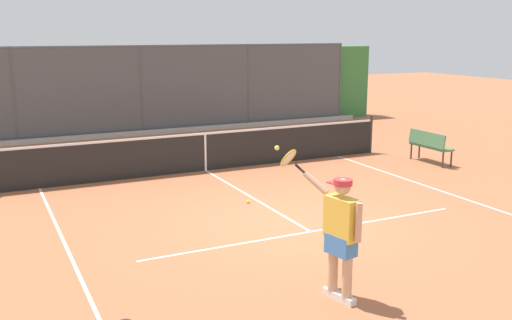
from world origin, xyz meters
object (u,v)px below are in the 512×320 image
object	(u,v)px
tennis_player	(340,230)
courtside_bench	(429,144)
tennis_ball_near_net	(349,251)
tennis_ball_near_baseline	(248,202)

from	to	relation	value
tennis_player	courtside_bench	distance (m)	8.74
tennis_player	tennis_ball_near_net	bearing A→B (deg)	-51.09
tennis_player	courtside_bench	size ratio (longest dim) A/B	1.47
tennis_ball_near_baseline	courtside_bench	size ratio (longest dim) A/B	0.05
tennis_ball_near_net	tennis_ball_near_baseline	bearing A→B (deg)	-84.99
courtside_bench	tennis_player	bearing A→B (deg)	-49.49
tennis_ball_near_net	tennis_player	bearing A→B (deg)	50.29
tennis_ball_near_net	tennis_ball_near_baseline	world-z (taller)	same
tennis_player	tennis_ball_near_baseline	size ratio (longest dim) A/B	28.88
tennis_player	courtside_bench	world-z (taller)	tennis_player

